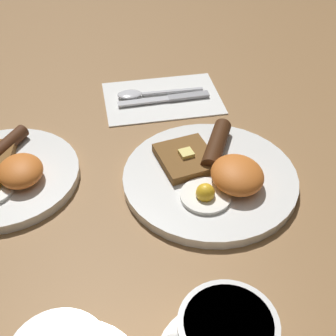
{
  "coord_description": "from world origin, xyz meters",
  "views": [
    {
      "loc": [
        -0.49,
        0.2,
        0.48
      ],
      "look_at": [
        0.02,
        0.06,
        0.03
      ],
      "focal_mm": 50.0,
      "sensor_mm": 36.0,
      "label": 1
    }
  ],
  "objects_px": {
    "breakfast_plate_near": "(213,175)",
    "spoon": "(139,94)",
    "breakfast_plate_far": "(4,173)",
    "knife": "(169,98)"
  },
  "relations": [
    {
      "from": "breakfast_plate_near",
      "to": "spoon",
      "type": "height_order",
      "value": "breakfast_plate_near"
    },
    {
      "from": "breakfast_plate_far",
      "to": "spoon",
      "type": "relative_size",
      "value": 1.36
    },
    {
      "from": "breakfast_plate_near",
      "to": "spoon",
      "type": "bearing_deg",
      "value": 11.31
    },
    {
      "from": "breakfast_plate_near",
      "to": "knife",
      "type": "bearing_deg",
      "value": 0.3
    },
    {
      "from": "breakfast_plate_near",
      "to": "spoon",
      "type": "relative_size",
      "value": 1.58
    },
    {
      "from": "breakfast_plate_far",
      "to": "spoon",
      "type": "distance_m",
      "value": 0.3
    },
    {
      "from": "spoon",
      "to": "knife",
      "type": "bearing_deg",
      "value": 156.57
    },
    {
      "from": "knife",
      "to": "spoon",
      "type": "relative_size",
      "value": 1.05
    },
    {
      "from": "breakfast_plate_near",
      "to": "spoon",
      "type": "distance_m",
      "value": 0.27
    },
    {
      "from": "breakfast_plate_near",
      "to": "breakfast_plate_far",
      "type": "xyz_separation_m",
      "value": [
        0.09,
        0.3,
        -0.0
      ]
    }
  ]
}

